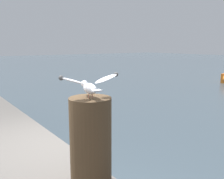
% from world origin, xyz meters
% --- Properties ---
extents(mooring_post, '(0.40, 0.40, 0.86)m').
position_xyz_m(mooring_post, '(1.06, -0.25, 1.80)').
color(mooring_post, '#4C3823').
rests_on(mooring_post, harbor_quay).
extents(seagull, '(0.39, 0.57, 0.22)m').
position_xyz_m(seagull, '(1.06, -0.25, 2.34)').
color(seagull, '#C67460').
rests_on(seagull, mooring_post).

